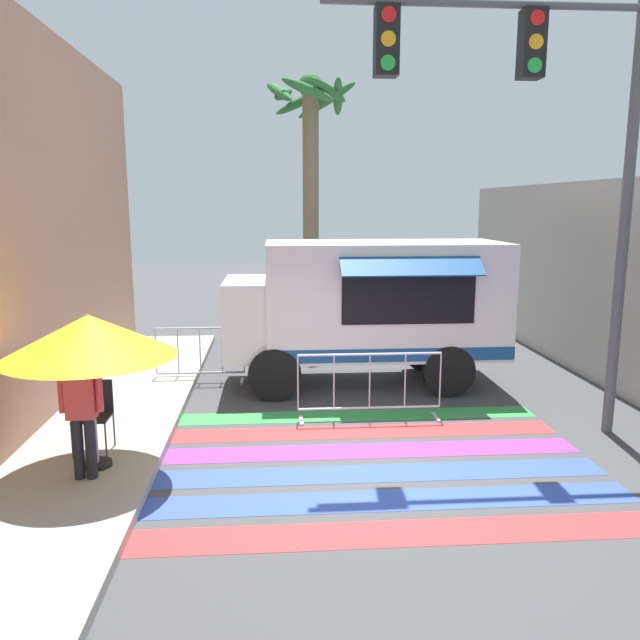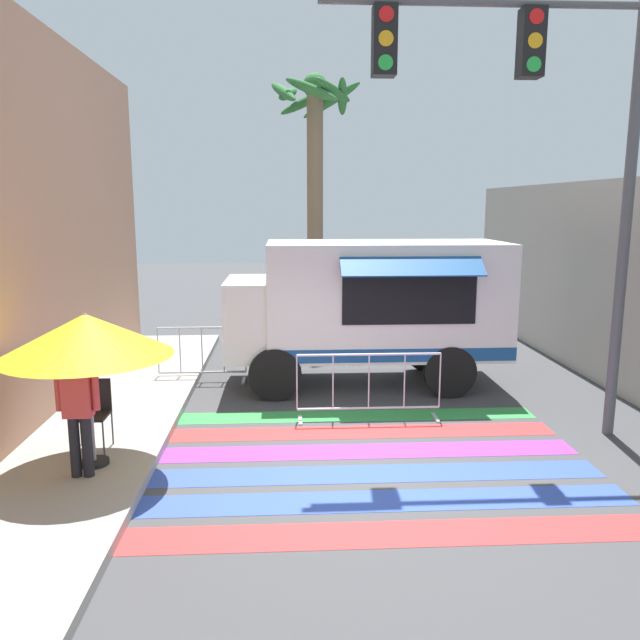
% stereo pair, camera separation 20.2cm
% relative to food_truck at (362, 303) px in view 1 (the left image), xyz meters
% --- Properties ---
extents(ground_plane, '(60.00, 60.00, 0.00)m').
position_rel_food_truck_xyz_m(ground_plane, '(-0.58, -3.79, -1.60)').
color(ground_plane, '#424244').
extents(concrete_wall_right, '(0.20, 16.00, 3.94)m').
position_rel_food_truck_xyz_m(concrete_wall_right, '(4.70, -0.79, 0.37)').
color(concrete_wall_right, '#A39E93').
rests_on(concrete_wall_right, ground_plane).
extents(crosswalk_painted, '(6.40, 4.36, 0.01)m').
position_rel_food_truck_xyz_m(crosswalk_painted, '(-0.58, -3.78, -1.60)').
color(crosswalk_painted, red).
rests_on(crosswalk_painted, ground_plane).
extents(food_truck, '(5.28, 2.50, 2.77)m').
position_rel_food_truck_xyz_m(food_truck, '(0.00, 0.00, 0.00)').
color(food_truck, white).
rests_on(food_truck, ground_plane).
extents(traffic_signal_pole, '(4.64, 0.29, 6.49)m').
position_rel_food_truck_xyz_m(traffic_signal_pole, '(1.97, -2.92, 3.09)').
color(traffic_signal_pole, '#515456').
rests_on(traffic_signal_pole, ground_plane).
extents(patio_umbrella, '(2.14, 2.14, 1.99)m').
position_rel_food_truck_xyz_m(patio_umbrella, '(-3.99, -3.98, 0.25)').
color(patio_umbrella, black).
rests_on(patio_umbrella, sidewalk_left).
extents(folding_chair, '(0.46, 0.46, 0.95)m').
position_rel_food_truck_xyz_m(folding_chair, '(-4.17, -3.39, -0.89)').
color(folding_chair, '#4C4C51').
rests_on(folding_chair, sidewalk_left).
extents(vendor_person, '(0.53, 0.22, 1.65)m').
position_rel_food_truck_xyz_m(vendor_person, '(-4.03, -4.33, -0.53)').
color(vendor_person, black).
rests_on(vendor_person, sidewalk_left).
extents(barricade_front, '(2.35, 0.44, 1.12)m').
position_rel_food_truck_xyz_m(barricade_front, '(-0.17, -2.09, -1.04)').
color(barricade_front, '#B7BABF').
rests_on(barricade_front, ground_plane).
extents(barricade_side, '(1.73, 0.44, 1.12)m').
position_rel_food_truck_xyz_m(barricade_side, '(-3.16, 0.30, -1.06)').
color(barricade_side, '#B7BABF').
rests_on(barricade_side, ground_plane).
extents(palm_tree, '(2.43, 2.41, 6.64)m').
position_rel_food_truck_xyz_m(palm_tree, '(-0.75, 4.33, 2.86)').
color(palm_tree, '#7A664C').
rests_on(palm_tree, ground_plane).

